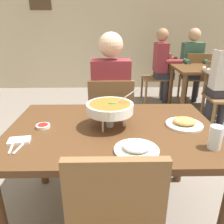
{
  "coord_description": "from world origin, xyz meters",
  "views": [
    {
      "loc": [
        -0.03,
        -1.31,
        1.37
      ],
      "look_at": [
        0.0,
        0.15,
        0.79
      ],
      "focal_mm": 35.72,
      "sensor_mm": 36.0,
      "label": 1
    }
  ],
  "objects_px": {
    "chair_diner_main": "(111,116)",
    "rice_plate": "(137,148)",
    "patron_bg_right": "(192,61)",
    "sauce_dish": "(43,126)",
    "patron_bg_left": "(162,62)",
    "drink_glass": "(215,139)",
    "diner_main": "(111,93)",
    "chair_bg_right": "(195,75)",
    "curry_bowl": "(110,108)",
    "appetizer_plate": "(184,123)",
    "dining_table_main": "(112,141)",
    "chair_bg_left": "(160,74)",
    "dining_table_far": "(206,75)",
    "chair_bg_middle": "(221,91)"
  },
  "relations": [
    {
      "from": "drink_glass",
      "to": "chair_bg_right",
      "type": "distance_m",
      "value": 3.12
    },
    {
      "from": "curry_bowl",
      "to": "rice_plate",
      "type": "bearing_deg",
      "value": -66.23
    },
    {
      "from": "sauce_dish",
      "to": "patron_bg_left",
      "type": "relative_size",
      "value": 0.07
    },
    {
      "from": "diner_main",
      "to": "chair_bg_right",
      "type": "bearing_deg",
      "value": 50.6
    },
    {
      "from": "dining_table_far",
      "to": "chair_bg_middle",
      "type": "bearing_deg",
      "value": -88.28
    },
    {
      "from": "chair_bg_left",
      "to": "patron_bg_right",
      "type": "bearing_deg",
      "value": -2.67
    },
    {
      "from": "sauce_dish",
      "to": "drink_glass",
      "type": "distance_m",
      "value": 1.03
    },
    {
      "from": "dining_table_main",
      "to": "rice_plate",
      "type": "bearing_deg",
      "value": -67.63
    },
    {
      "from": "chair_diner_main",
      "to": "dining_table_far",
      "type": "xyz_separation_m",
      "value": [
        1.53,
        1.43,
        0.1
      ]
    },
    {
      "from": "curry_bowl",
      "to": "chair_bg_left",
      "type": "relative_size",
      "value": 0.37
    },
    {
      "from": "curry_bowl",
      "to": "patron_bg_right",
      "type": "height_order",
      "value": "patron_bg_right"
    },
    {
      "from": "curry_bowl",
      "to": "rice_plate",
      "type": "xyz_separation_m",
      "value": [
        0.14,
        -0.31,
        -0.11
      ]
    },
    {
      "from": "diner_main",
      "to": "sauce_dish",
      "type": "distance_m",
      "value": 0.89
    },
    {
      "from": "diner_main",
      "to": "patron_bg_left",
      "type": "bearing_deg",
      "value": 63.86
    },
    {
      "from": "drink_glass",
      "to": "patron_bg_left",
      "type": "xyz_separation_m",
      "value": [
        0.41,
        2.98,
        -0.05
      ]
    },
    {
      "from": "diner_main",
      "to": "patron_bg_left",
      "type": "height_order",
      "value": "same"
    },
    {
      "from": "patron_bg_left",
      "to": "patron_bg_right",
      "type": "distance_m",
      "value": 0.54
    },
    {
      "from": "chair_bg_left",
      "to": "drink_glass",
      "type": "bearing_deg",
      "value": -97.3
    },
    {
      "from": "chair_bg_right",
      "to": "chair_bg_middle",
      "type": "bearing_deg",
      "value": -90.77
    },
    {
      "from": "chair_diner_main",
      "to": "rice_plate",
      "type": "distance_m",
      "value": 1.07
    },
    {
      "from": "chair_bg_middle",
      "to": "patron_bg_left",
      "type": "relative_size",
      "value": 0.69
    },
    {
      "from": "curry_bowl",
      "to": "patron_bg_right",
      "type": "xyz_separation_m",
      "value": [
        1.51,
        2.73,
        -0.12
      ]
    },
    {
      "from": "appetizer_plate",
      "to": "patron_bg_right",
      "type": "bearing_deg",
      "value": 69.48
    },
    {
      "from": "chair_diner_main",
      "to": "curry_bowl",
      "type": "xyz_separation_m",
      "value": [
        -0.02,
        -0.72,
        0.36
      ]
    },
    {
      "from": "dining_table_main",
      "to": "sauce_dish",
      "type": "height_order",
      "value": "sauce_dish"
    },
    {
      "from": "dining_table_main",
      "to": "sauce_dish",
      "type": "bearing_deg",
      "value": 179.08
    },
    {
      "from": "chair_bg_left",
      "to": "patron_bg_left",
      "type": "distance_m",
      "value": 0.24
    },
    {
      "from": "dining_table_main",
      "to": "curry_bowl",
      "type": "height_order",
      "value": "curry_bowl"
    },
    {
      "from": "chair_bg_left",
      "to": "chair_bg_middle",
      "type": "bearing_deg",
      "value": -61.68
    },
    {
      "from": "curry_bowl",
      "to": "appetizer_plate",
      "type": "relative_size",
      "value": 1.39
    },
    {
      "from": "patron_bg_left",
      "to": "drink_glass",
      "type": "bearing_deg",
      "value": -97.77
    },
    {
      "from": "diner_main",
      "to": "dining_table_far",
      "type": "relative_size",
      "value": 1.31
    },
    {
      "from": "dining_table_main",
      "to": "appetizer_plate",
      "type": "relative_size",
      "value": 5.64
    },
    {
      "from": "drink_glass",
      "to": "patron_bg_right",
      "type": "bearing_deg",
      "value": 72.48
    },
    {
      "from": "dining_table_main",
      "to": "chair_bg_middle",
      "type": "relative_size",
      "value": 1.5
    },
    {
      "from": "rice_plate",
      "to": "patron_bg_right",
      "type": "bearing_deg",
      "value": 65.67
    },
    {
      "from": "diner_main",
      "to": "sauce_dish",
      "type": "relative_size",
      "value": 14.56
    },
    {
      "from": "drink_glass",
      "to": "chair_bg_right",
      "type": "height_order",
      "value": "chair_bg_right"
    },
    {
      "from": "rice_plate",
      "to": "appetizer_plate",
      "type": "distance_m",
      "value": 0.48
    },
    {
      "from": "sauce_dish",
      "to": "chair_bg_left",
      "type": "xyz_separation_m",
      "value": [
        1.38,
        2.76,
        -0.24
      ]
    },
    {
      "from": "dining_table_main",
      "to": "patron_bg_right",
      "type": "height_order",
      "value": "patron_bg_right"
    },
    {
      "from": "dining_table_far",
      "to": "patron_bg_right",
      "type": "xyz_separation_m",
      "value": [
        -0.03,
        0.57,
        0.14
      ]
    },
    {
      "from": "appetizer_plate",
      "to": "chair_bg_left",
      "type": "bearing_deg",
      "value": 80.55
    },
    {
      "from": "patron_bg_right",
      "to": "chair_bg_right",
      "type": "bearing_deg",
      "value": -49.08
    },
    {
      "from": "appetizer_plate",
      "to": "chair_bg_middle",
      "type": "bearing_deg",
      "value": 56.56
    },
    {
      "from": "rice_plate",
      "to": "chair_bg_middle",
      "type": "xyz_separation_m",
      "value": [
        1.42,
        1.93,
        -0.25
      ]
    },
    {
      "from": "sauce_dish",
      "to": "dining_table_main",
      "type": "bearing_deg",
      "value": -0.92
    },
    {
      "from": "appetizer_plate",
      "to": "dining_table_far",
      "type": "distance_m",
      "value": 2.4
    },
    {
      "from": "diner_main",
      "to": "patron_bg_right",
      "type": "height_order",
      "value": "same"
    },
    {
      "from": "chair_bg_left",
      "to": "chair_bg_middle",
      "type": "xyz_separation_m",
      "value": [
        0.61,
        -1.13,
        0.0
      ]
    }
  ]
}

